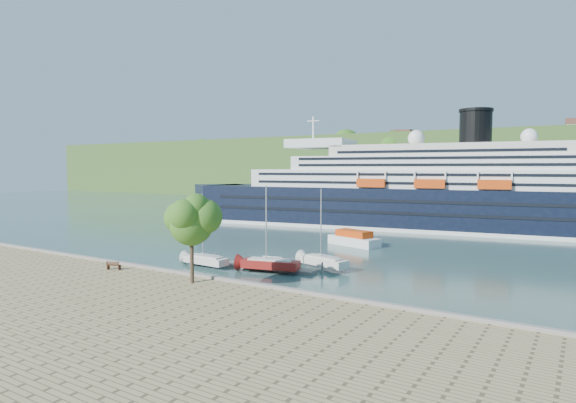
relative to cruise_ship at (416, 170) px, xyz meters
The scene contains 11 objects.
ground 58.77m from the cruise_ship, 98.87° to the right, with size 400.00×400.00×0.00m, color #294944.
far_hillside 88.49m from the cruise_ship, 95.76° to the left, with size 400.00×50.00×24.00m, color #355522.
quay_coping 58.75m from the cruise_ship, 98.84° to the right, with size 220.00×0.50×0.30m, color slate.
cruise_ship is the anchor object (origin of this frame).
park_bench 62.00m from the cruise_ship, 103.54° to the right, with size 1.55×0.64×1.00m, color #462414, non-canonical shape.
promenade_tree 59.73m from the cruise_ship, 92.97° to the right, with size 5.57×5.57×9.23m, color #32671B, non-canonical shape.
floating_pontoon 48.51m from the cruise_ship, 96.13° to the right, with size 16.10×1.97×0.36m, color gray, non-canonical shape.
sailboat_white_near 51.27m from the cruise_ship, 101.26° to the right, with size 6.57×1.83×8.49m, color silver, non-canonical shape.
sailboat_red 48.57m from the cruise_ship, 92.00° to the right, with size 7.33×2.04×9.47m, color maroon, non-canonical shape.
sailboat_white_far 43.86m from the cruise_ship, 86.55° to the right, with size 7.00×1.94×9.04m, color silver, non-canonical shape.
tender_launch 27.30m from the cruise_ship, 93.70° to the right, with size 8.58×2.93×2.37m, color #CD3D0C, non-canonical shape.
Camera 1 is at (37.59, -35.91, 11.93)m, focal length 30.00 mm.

